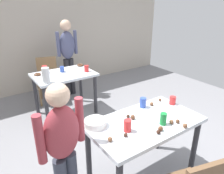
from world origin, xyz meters
name	(u,v)px	position (x,y,z in m)	size (l,w,h in m)	color
ground_plane	(141,167)	(0.00, 0.00, 0.00)	(6.40, 6.40, 0.00)	gray
wall_back	(44,30)	(0.00, 3.20, 1.30)	(6.40, 0.10, 2.60)	#BCB2A3
dining_table_near	(145,130)	(-0.10, -0.11, 0.64)	(1.18, 0.67, 0.75)	silver
dining_table_far	(64,80)	(-0.20, 1.78, 0.63)	(0.99, 0.69, 0.75)	silver
chair_far_table	(48,77)	(-0.26, 2.48, 0.50)	(0.51, 0.51, 0.87)	olive
person_girl_near	(63,146)	(-0.97, -0.06, 0.79)	(0.45, 0.27, 1.34)	#383D4C
person_adult_far	(68,52)	(0.21, 2.51, 0.93)	(0.45, 0.22, 1.55)	#28282D
mixing_bowl	(95,123)	(-0.57, 0.10, 0.78)	(0.22, 0.22, 0.07)	white
soda_can	(163,119)	(0.00, -0.26, 0.81)	(0.07, 0.07, 0.12)	#198438
fork_near	(121,147)	(-0.56, -0.31, 0.75)	(0.17, 0.02, 0.01)	silver
cup_near_0	(143,103)	(0.08, 0.13, 0.81)	(0.07, 0.07, 0.12)	#3351B2
cup_near_1	(127,126)	(-0.37, -0.15, 0.81)	(0.07, 0.07, 0.12)	red
cup_near_2	(173,100)	(0.42, -0.01, 0.80)	(0.07, 0.07, 0.10)	red
cake_ball_0	(161,129)	(-0.10, -0.32, 0.77)	(0.05, 0.05, 0.05)	brown
cake_ball_1	(152,104)	(0.19, 0.10, 0.77)	(0.04, 0.04, 0.04)	brown
cake_ball_2	(110,139)	(-0.59, -0.19, 0.77)	(0.04, 0.04, 0.04)	brown
cake_ball_3	(158,132)	(-0.16, -0.35, 0.77)	(0.04, 0.04, 0.04)	#3D2319
cake_ball_4	(126,135)	(-0.44, -0.21, 0.77)	(0.04, 0.04, 0.04)	#3D2319
cake_ball_5	(133,117)	(-0.19, -0.01, 0.77)	(0.05, 0.05, 0.05)	brown
cake_ball_6	(160,100)	(0.36, 0.13, 0.77)	(0.04, 0.04, 0.04)	brown
cake_ball_7	(185,126)	(0.13, -0.42, 0.77)	(0.05, 0.05, 0.05)	brown
cake_ball_8	(171,122)	(0.08, -0.30, 0.77)	(0.04, 0.04, 0.04)	brown
cake_ball_9	(128,116)	(-0.21, 0.04, 0.77)	(0.04, 0.04, 0.04)	#3D2319
cake_ball_10	(178,121)	(0.14, -0.33, 0.77)	(0.04, 0.04, 0.04)	brown
pitcher_far	(46,75)	(-0.58, 1.52, 0.87)	(0.11, 0.11, 0.24)	white
cup_far_0	(62,69)	(-0.18, 1.88, 0.80)	(0.07, 0.07, 0.10)	#3351B2
cup_far_1	(45,69)	(-0.44, 2.02, 0.81)	(0.09, 0.09, 0.12)	red
cup_far_2	(86,69)	(0.17, 1.65, 0.81)	(0.08, 0.08, 0.11)	red
donut_far_0	(46,77)	(-0.52, 1.72, 0.77)	(0.10, 0.10, 0.03)	brown
donut_far_1	(37,74)	(-0.59, 1.94, 0.77)	(0.11, 0.11, 0.03)	brown
donut_far_2	(80,65)	(0.23, 2.02, 0.77)	(0.12, 0.12, 0.03)	brown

